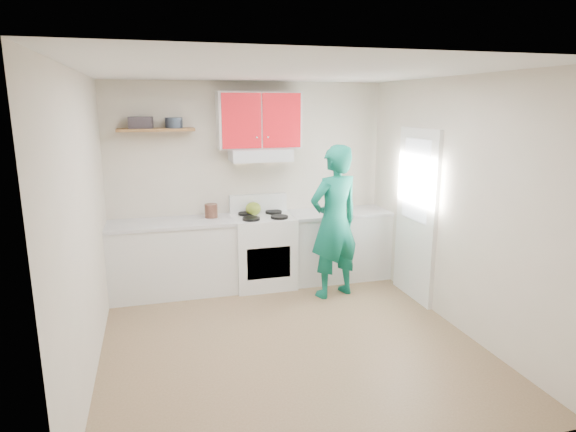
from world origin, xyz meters
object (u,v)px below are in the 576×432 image
object	(u,v)px
crock	(211,212)
person	(334,222)
tin	(174,123)
stove	(263,251)
kettle	(253,209)

from	to	relation	value
crock	person	xyz separation A→B (m)	(1.39, -0.69, -0.07)
tin	stove	bearing A→B (deg)	-8.03
stove	crock	world-z (taller)	crock
kettle	person	bearing A→B (deg)	-38.30
tin	person	size ratio (longest dim) A/B	0.11
tin	kettle	size ratio (longest dim) A/B	1.03
tin	crock	distance (m)	1.18
tin	person	xyz separation A→B (m)	(1.80, -0.72, -1.17)
kettle	person	size ratio (longest dim) A/B	0.11
kettle	crock	world-z (taller)	crock
kettle	person	world-z (taller)	person
tin	crock	world-z (taller)	tin
person	tin	bearing A→B (deg)	-37.76
stove	tin	distance (m)	1.95
stove	crock	xyz separation A→B (m)	(-0.64, 0.11, 0.54)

